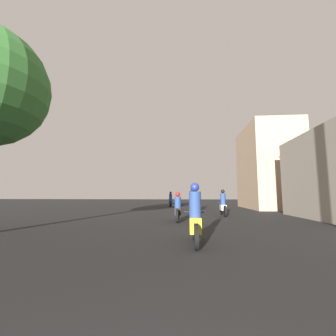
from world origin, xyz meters
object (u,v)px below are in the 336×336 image
Objects in this scene: motorcycle_yellow at (195,219)px; motorcycle_blue at (171,201)px; building_right_far at (267,168)px; motorcycle_red at (197,202)px; motorcycle_orange at (192,203)px; motorcycle_white at (223,205)px; motorcycle_black at (178,209)px.

motorcycle_yellow is 18.54m from motorcycle_blue.
motorcycle_yellow is 17.94m from building_right_far.
motorcycle_orange is at bearing -103.74° from motorcycle_red.
motorcycle_blue is 0.24× the size of building_right_far.
motorcycle_white is 10.99m from motorcycle_blue.
motorcycle_white is 0.28× the size of building_right_far.
building_right_far reaches higher than motorcycle_blue.
motorcycle_red is (0.52, 3.82, -0.03)m from motorcycle_orange.
motorcycle_white is at bearing 80.04° from motorcycle_yellow.
motorcycle_orange reaches higher than motorcycle_red.
motorcycle_white reaches higher than motorcycle_red.
motorcycle_white reaches higher than motorcycle_black.
motorcycle_white is 1.09× the size of motorcycle_orange.
motorcycle_yellow is 0.90× the size of motorcycle_red.
motorcycle_black is 5.41m from motorcycle_orange.
motorcycle_red is (0.69, 14.30, -0.02)m from motorcycle_yellow.
building_right_far reaches higher than motorcycle_black.
motorcycle_white is at bearing -73.71° from motorcycle_blue.
building_right_far is at bearing 68.60° from motorcycle_yellow.
motorcycle_white reaches higher than motorcycle_blue.
motorcycle_blue is at bearing 105.45° from motorcycle_black.
motorcycle_white is at bearing 58.41° from motorcycle_black.
motorcycle_blue is at bearing 98.78° from motorcycle_orange.
motorcycle_red is at bearing 105.29° from motorcycle_white.
motorcycle_blue is at bearing 114.09° from motorcycle_white.
motorcycle_black is 4.09m from motorcycle_white.
motorcycle_blue is at bearing 100.10° from motorcycle_yellow.
motorcycle_black is 13.37m from motorcycle_blue.
motorcycle_white is (2.71, 3.06, 0.06)m from motorcycle_black.
motorcycle_black is 1.04× the size of motorcycle_blue.
building_right_far is (7.41, 5.45, 3.23)m from motorcycle_orange.
building_right_far reaches higher than motorcycle_orange.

